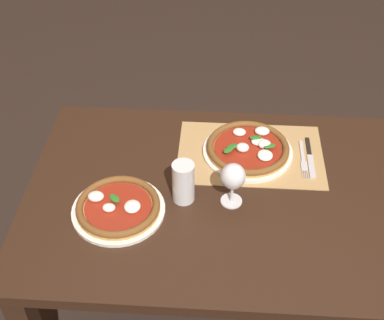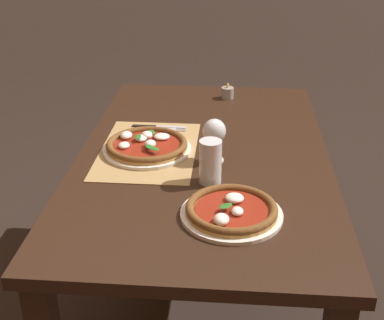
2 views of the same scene
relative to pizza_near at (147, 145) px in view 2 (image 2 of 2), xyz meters
name	(u,v)px [view 2 (image 2 of 2)]	position (x,y,z in m)	size (l,w,h in m)	color
ground_plane	(202,310)	(-0.01, 0.20, -0.76)	(24.00, 24.00, 0.00)	black
dining_table	(203,176)	(-0.01, 0.20, -0.12)	(1.49, 0.89, 0.74)	black
paper_placemat	(148,150)	(0.00, 0.00, -0.02)	(0.51, 0.34, 0.00)	#A88451
pizza_near	(147,145)	(0.00, 0.00, 0.00)	(0.32, 0.32, 0.05)	silver
pizza_far	(231,211)	(0.41, 0.31, 0.00)	(0.30, 0.30, 0.05)	silver
wine_glass	(214,133)	(0.06, 0.24, 0.08)	(0.08, 0.08, 0.16)	silver
pint_glass	(210,163)	(0.21, 0.24, 0.05)	(0.07, 0.07, 0.15)	silver
fork	(161,129)	(-0.19, 0.03, -0.02)	(0.02, 0.20, 0.00)	#B7B7BC
knife	(159,127)	(-0.22, 0.02, -0.02)	(0.02, 0.22, 0.01)	black
votive_candle	(227,93)	(-0.59, 0.28, 0.00)	(0.06, 0.06, 0.07)	gray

